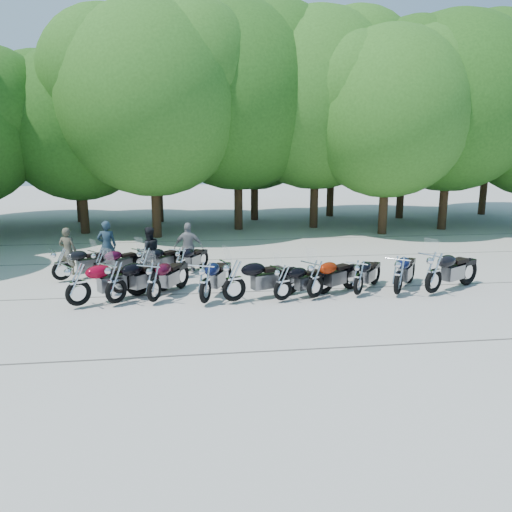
{
  "coord_description": "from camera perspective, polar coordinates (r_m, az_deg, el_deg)",
  "views": [
    {
      "loc": [
        -1.82,
        -12.87,
        4.3
      ],
      "look_at": [
        0.0,
        1.5,
        1.1
      ],
      "focal_mm": 35.0,
      "sensor_mm": 36.0,
      "label": 1
    }
  ],
  "objects": [
    {
      "name": "tree_13",
      "position": [
        31.57,
        8.76,
        15.47
      ],
      "size": [
        8.31,
        8.31,
        10.2
      ],
      "color": "#3A2614",
      "rests_on": "ground"
    },
    {
      "name": "tree_15",
      "position": [
        35.23,
        25.39,
        15.74
      ],
      "size": [
        9.67,
        9.67,
        11.86
      ],
      "color": "#3A2614",
      "rests_on": "ground"
    },
    {
      "name": "rider_1",
      "position": [
        17.12,
        -12.14,
        0.52
      ],
      "size": [
        0.97,
        0.86,
        1.68
      ],
      "primitive_type": "imported",
      "rotation": [
        0.0,
        0.0,
        3.45
      ],
      "color": "black",
      "rests_on": "ground"
    },
    {
      "name": "motorcycle_0",
      "position": [
        14.22,
        -19.72,
        -2.94
      ],
      "size": [
        2.49,
        2.03,
        1.41
      ],
      "primitive_type": null,
      "rotation": [
        0.0,
        0.0,
        2.17
      ],
      "color": "maroon",
      "rests_on": "ground"
    },
    {
      "name": "motorcycle_11",
      "position": [
        16.84,
        -17.43,
        -0.83
      ],
      "size": [
        2.03,
        1.84,
        1.19
      ],
      "primitive_type": null,
      "rotation": [
        0.0,
        0.0,
        2.27
      ],
      "color": "#38071F",
      "rests_on": "ground"
    },
    {
      "name": "tree_10",
      "position": [
        30.57,
        -20.07,
        14.27
      ],
      "size": [
        7.78,
        7.78,
        9.55
      ],
      "color": "#3A2614",
      "rests_on": "ground"
    },
    {
      "name": "motorcycle_5",
      "position": [
        13.94,
        3.09,
        -2.95
      ],
      "size": [
        2.19,
        1.51,
        1.2
      ],
      "primitive_type": null,
      "rotation": [
        0.0,
        0.0,
        2.02
      ],
      "color": "black",
      "rests_on": "ground"
    },
    {
      "name": "motorcycle_7",
      "position": [
        14.74,
        11.65,
        -2.32
      ],
      "size": [
        1.84,
        2.09,
        1.21
      ],
      "primitive_type": null,
      "rotation": [
        0.0,
        0.0,
        2.48
      ],
      "color": "black",
      "rests_on": "ground"
    },
    {
      "name": "rider_3",
      "position": [
        18.19,
        -16.67,
        1.12
      ],
      "size": [
        0.7,
        0.5,
        1.78
      ],
      "primitive_type": "imported",
      "rotation": [
        0.0,
        0.0,
        3.26
      ],
      "color": "#1F3341",
      "rests_on": "ground"
    },
    {
      "name": "tree_2",
      "position": [
        26.3,
        -19.73,
        13.95
      ],
      "size": [
        7.31,
        7.31,
        8.97
      ],
      "color": "#3A2614",
      "rests_on": "ground"
    },
    {
      "name": "tree_14",
      "position": [
        31.58,
        16.68,
        14.72
      ],
      "size": [
        8.02,
        8.02,
        9.84
      ],
      "color": "#3A2614",
      "rests_on": "ground"
    },
    {
      "name": "tree_11",
      "position": [
        29.39,
        -11.36,
        14.55
      ],
      "size": [
        7.56,
        7.56,
        9.28
      ],
      "color": "#3A2614",
      "rests_on": "ground"
    },
    {
      "name": "motorcycle_1",
      "position": [
        14.15,
        -15.75,
        -2.79
      ],
      "size": [
        2.22,
        2.31,
        1.39
      ],
      "primitive_type": null,
      "rotation": [
        0.0,
        0.0,
        2.4
      ],
      "color": "black",
      "rests_on": "ground"
    },
    {
      "name": "motorcycle_12",
      "position": [
        16.59,
        -12.62,
        -0.68
      ],
      "size": [
        1.97,
        2.04,
        1.23
      ],
      "primitive_type": null,
      "rotation": [
        0.0,
        0.0,
        2.39
      ],
      "color": "black",
      "rests_on": "ground"
    },
    {
      "name": "rider_0",
      "position": [
        18.09,
        -20.72,
        0.53
      ],
      "size": [
        0.66,
        0.5,
        1.63
      ],
      "primitive_type": "imported",
      "rotation": [
        0.0,
        0.0,
        2.94
      ],
      "color": "#4C4736",
      "rests_on": "ground"
    },
    {
      "name": "motorcycle_4",
      "position": [
        13.79,
        -2.53,
        -2.68
      ],
      "size": [
        2.59,
        1.61,
        1.41
      ],
      "primitive_type": null,
      "rotation": [
        0.0,
        0.0,
        1.94
      ],
      "color": "black",
      "rests_on": "ground"
    },
    {
      "name": "ground",
      "position": [
        13.69,
        0.79,
        -5.85
      ],
      "size": [
        90.0,
        90.0,
        0.0
      ],
      "primitive_type": "plane",
      "color": "#A09B90",
      "rests_on": "ground"
    },
    {
      "name": "tree_5",
      "position": [
        26.95,
        6.94,
        17.2
      ],
      "size": [
        9.04,
        9.04,
        11.1
      ],
      "color": "#3A2614",
      "rests_on": "ground"
    },
    {
      "name": "tree_4",
      "position": [
        26.17,
        -2.12,
        17.56
      ],
      "size": [
        9.13,
        9.13,
        11.2
      ],
      "color": "#3A2614",
      "rests_on": "ground"
    },
    {
      "name": "motorcycle_9",
      "position": [
        15.42,
        19.68,
        -1.68
      ],
      "size": [
        2.62,
        1.97,
        1.46
      ],
      "primitive_type": null,
      "rotation": [
        0.0,
        0.0,
        2.09
      ],
      "color": "black",
      "rests_on": "ground"
    },
    {
      "name": "tree_6",
      "position": [
        25.52,
        14.9,
        15.45
      ],
      "size": [
        8.0,
        8.0,
        9.82
      ],
      "color": "#3A2614",
      "rests_on": "ground"
    },
    {
      "name": "tree_7",
      "position": [
        27.96,
        21.43,
        15.92
      ],
      "size": [
        8.79,
        8.79,
        10.79
      ],
      "color": "#3A2614",
      "rests_on": "ground"
    },
    {
      "name": "rider_2",
      "position": [
        17.49,
        -7.7,
        1.02
      ],
      "size": [
        1.06,
        0.56,
        1.73
      ],
      "primitive_type": "imported",
      "rotation": [
        0.0,
        0.0,
        3.01
      ],
      "color": "gray",
      "rests_on": "ground"
    },
    {
      "name": "motorcycle_13",
      "position": [
        16.65,
        -8.59,
        -0.59
      ],
      "size": [
        1.57,
        2.1,
        1.17
      ],
      "primitive_type": null,
      "rotation": [
        0.0,
        0.0,
        2.62
      ],
      "color": "black",
      "rests_on": "ground"
    },
    {
      "name": "motorcycle_6",
      "position": [
        14.25,
        6.8,
        -2.48
      ],
      "size": [
        2.28,
        1.88,
        1.3
      ],
      "primitive_type": null,
      "rotation": [
        0.0,
        0.0,
        2.18
      ],
      "color": "maroon",
      "rests_on": "ground"
    },
    {
      "name": "tree_3",
      "position": [
        24.26,
        -11.85,
        16.98
      ],
      "size": [
        8.7,
        8.7,
        10.67
      ],
      "color": "#3A2614",
      "rests_on": "ground"
    },
    {
      "name": "motorcycle_2",
      "position": [
        14.05,
        -11.62,
        -2.82
      ],
      "size": [
        1.65,
        2.41,
        1.32
      ],
      "primitive_type": null,
      "rotation": [
        0.0,
        0.0,
        2.69
      ],
      "color": "#3E081A",
      "rests_on": "ground"
    },
    {
      "name": "motorcycle_8",
      "position": [
        15.03,
        16.0,
        -2.0
      ],
      "size": [
        1.97,
        2.37,
        1.35
      ],
      "primitive_type": null,
      "rotation": [
        0.0,
        0.0,
        2.53
      ],
      "color": "#0C1339",
      "rests_on": "ground"
    },
    {
      "name": "tree_12",
      "position": [
        29.6,
        -0.18,
        15.21
      ],
      "size": [
        7.88,
        7.88,
        9.67
      ],
      "color": "#3A2614",
      "rests_on": "ground"
    },
    {
      "name": "motorcycle_10",
      "position": [
        17.17,
        -21.39,
        -0.79
      ],
      "size": [
        2.23,
        1.68,
        1.24
      ],
      "primitive_type": null,
      "rotation": [
        0.0,
        0.0,
        2.1
      ],
      "color": "black",
      "rests_on": "ground"
    },
    {
      "name": "motorcycle_3",
      "position": [
        13.71,
        -5.85,
        -2.91
      ],
      "size": [
        1.6,
        2.51,
        1.36
      ],
      "primitive_type": null,
      "rotation": [
        0.0,
        0.0,
        2.75
      ],
      "color": "#0C1235",
      "rests_on": "ground"
    }
  ]
}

